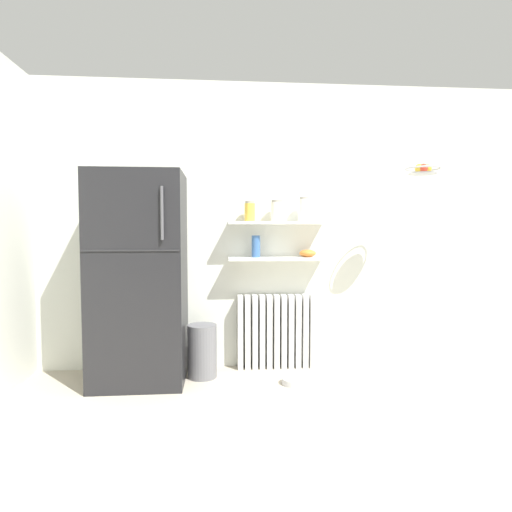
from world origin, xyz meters
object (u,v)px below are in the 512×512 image
Objects in this scene: radiator at (276,331)px; shelf_bowl at (308,253)px; refrigerator at (139,278)px; pet_food_bowl at (294,381)px; storage_jar_0 at (250,211)px; storage_jar_1 at (277,211)px; storage_jar_2 at (304,209)px; trash_bin at (202,351)px; vase at (256,246)px; hanging_fruit_basket at (423,169)px.

radiator is 0.77m from shelf_bowl.
refrigerator is 1.53m from pet_food_bowl.
pet_food_bowl is (0.34, -0.40, -1.41)m from storage_jar_0.
storage_jar_2 reaches higher than storage_jar_1.
storage_jar_2 is 1.49m from pet_food_bowl.
storage_jar_1 is at bearing 180.00° from storage_jar_2.
storage_jar_1 is 0.47m from shelf_bowl.
refrigerator reaches higher than trash_bin.
vase is (0.06, 0.00, -0.31)m from storage_jar_0.
refrigerator reaches higher than radiator.
shelf_bowl is (0.28, -0.03, 0.72)m from radiator.
shelf_bowl is at bearing -6.11° from radiator.
pet_food_bowl is (0.09, -0.43, -0.31)m from radiator.
refrigerator is 0.82m from trash_bin.
hanging_fruit_basket is at bearing -16.99° from vase.
hanging_fruit_basket reaches higher than refrigerator.
vase is (0.99, 0.21, 0.25)m from refrigerator.
vase is at bearing 180.00° from storage_jar_2.
refrigerator is 8.85× the size of vase.
storage_jar_0 is 0.65m from shelf_bowl.
refrigerator is at bearing -168.46° from radiator.
pet_food_bowl is at bearing -49.62° from storage_jar_0.
radiator is 1.56× the size of trash_bin.
hanging_fruit_basket is (1.14, -0.41, 0.32)m from storage_jar_1.
refrigerator is 1.49m from shelf_bowl.
radiator is (1.18, 0.24, -0.53)m from refrigerator.
storage_jar_0 is 0.65× the size of hanging_fruit_basket.
shelf_bowl is at bearing 8.22° from refrigerator.
trash_bin is (-0.48, -0.17, -0.89)m from vase.
refrigerator is 1.31m from radiator.
storage_jar_1 is at bearing -90.00° from radiator.
storage_jar_2 is at bearing -0.00° from storage_jar_1.
radiator reaches higher than trash_bin.
hanging_fruit_basket is (1.39, -0.41, 0.33)m from storage_jar_0.
shelf_bowl is (0.28, -0.00, -0.38)m from storage_jar_1.
storage_jar_1 is at bearing 0.00° from storage_jar_0.
storage_jar_1 is at bearing 160.38° from hanging_fruit_basket.
hanging_fruit_basket is at bearing -0.61° from pet_food_bowl.
hanging_fruit_basket is (1.14, -0.44, 1.42)m from radiator.
hanging_fruit_basket is at bearing -24.42° from storage_jar_2.
storage_jar_2 is (1.42, 0.21, 0.58)m from refrigerator.
radiator is 1.14m from storage_jar_2.
hanging_fruit_basket reaches higher than storage_jar_0.
shelf_bowl reaches higher than trash_bin.
hanging_fruit_basket is at bearing -20.94° from radiator.
hanging_fruit_basket is at bearing -7.55° from trash_bin.
refrigerator reaches higher than shelf_bowl.
vase is 0.43× the size of trash_bin.
storage_jar_1 is 0.25m from storage_jar_2.
storage_jar_1 is 0.42× the size of trash_bin.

